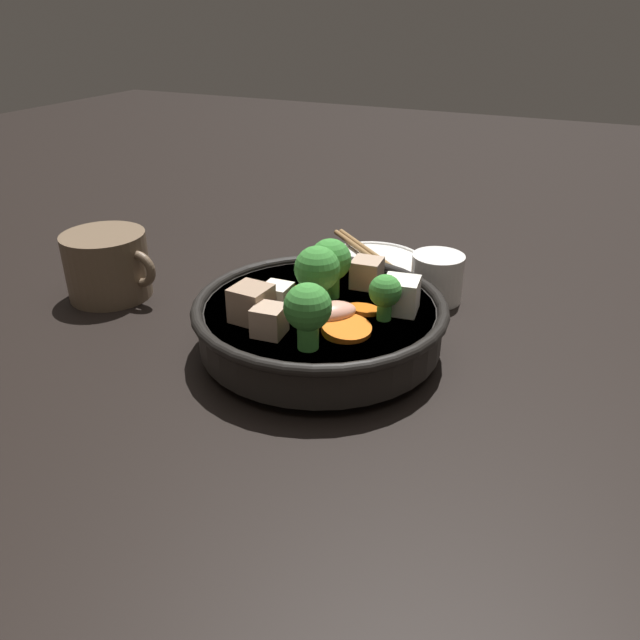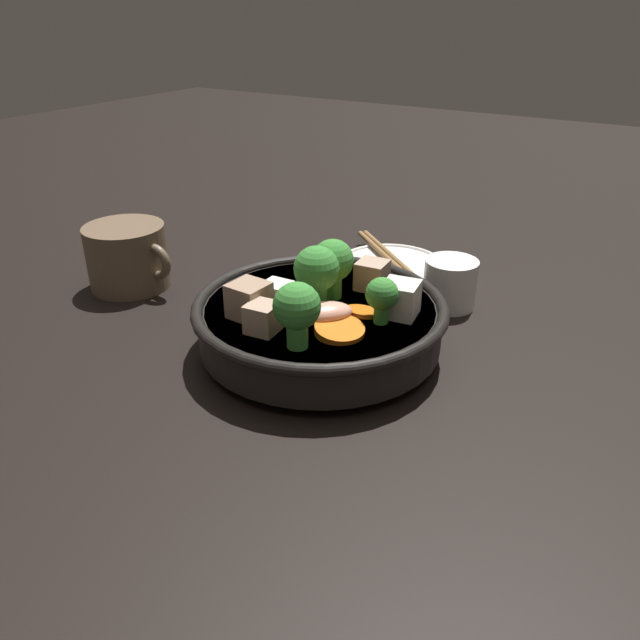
{
  "view_description": "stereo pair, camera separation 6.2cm",
  "coord_description": "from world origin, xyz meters",
  "px_view_note": "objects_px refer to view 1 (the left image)",
  "views": [
    {
      "loc": [
        0.23,
        -0.5,
        0.32
      ],
      "look_at": [
        0.0,
        0.0,
        0.03
      ],
      "focal_mm": 35.0,
      "sensor_mm": 36.0,
      "label": 1
    },
    {
      "loc": [
        0.29,
        -0.47,
        0.32
      ],
      "look_at": [
        0.0,
        0.0,
        0.03
      ],
      "focal_mm": 35.0,
      "sensor_mm": 36.0,
      "label": 2
    }
  ],
  "objects_px": {
    "dark_mug": "(108,265)",
    "chopsticks_pair": "(373,256)",
    "tea_cup": "(437,277)",
    "side_saucer": "(373,263)",
    "stirfry_bowl": "(320,316)"
  },
  "relations": [
    {
      "from": "tea_cup",
      "to": "dark_mug",
      "type": "height_order",
      "value": "dark_mug"
    },
    {
      "from": "stirfry_bowl",
      "to": "dark_mug",
      "type": "distance_m",
      "value": 0.28
    },
    {
      "from": "dark_mug",
      "to": "chopsticks_pair",
      "type": "xyz_separation_m",
      "value": [
        0.25,
        0.21,
        -0.02
      ]
    },
    {
      "from": "tea_cup",
      "to": "side_saucer",
      "type": "bearing_deg",
      "value": 149.95
    },
    {
      "from": "stirfry_bowl",
      "to": "chopsticks_pair",
      "type": "distance_m",
      "value": 0.23
    },
    {
      "from": "tea_cup",
      "to": "chopsticks_pair",
      "type": "bearing_deg",
      "value": 149.95
    },
    {
      "from": "stirfry_bowl",
      "to": "chopsticks_pair",
      "type": "xyz_separation_m",
      "value": [
        -0.03,
        0.22,
        -0.02
      ]
    },
    {
      "from": "dark_mug",
      "to": "tea_cup",
      "type": "bearing_deg",
      "value": 23.44
    },
    {
      "from": "side_saucer",
      "to": "stirfry_bowl",
      "type": "bearing_deg",
      "value": -82.45
    },
    {
      "from": "side_saucer",
      "to": "tea_cup",
      "type": "xyz_separation_m",
      "value": [
        0.1,
        -0.06,
        0.02
      ]
    },
    {
      "from": "side_saucer",
      "to": "dark_mug",
      "type": "relative_size",
      "value": 1.17
    },
    {
      "from": "side_saucer",
      "to": "chopsticks_pair",
      "type": "xyz_separation_m",
      "value": [
        0.0,
        0.0,
        0.01
      ]
    },
    {
      "from": "dark_mug",
      "to": "stirfry_bowl",
      "type": "bearing_deg",
      "value": -2.56
    },
    {
      "from": "tea_cup",
      "to": "chopsticks_pair",
      "type": "xyz_separation_m",
      "value": [
        -0.1,
        0.06,
        -0.01
      ]
    },
    {
      "from": "tea_cup",
      "to": "chopsticks_pair",
      "type": "relative_size",
      "value": 0.36
    }
  ]
}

